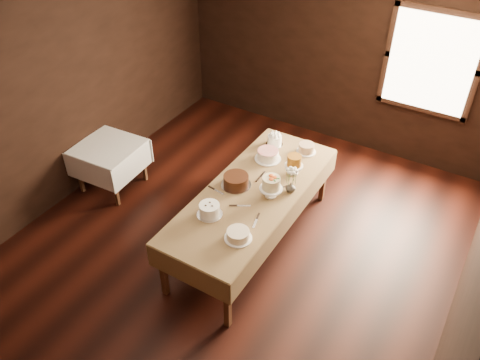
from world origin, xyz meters
The scene contains 22 objects.
floor centered at (0.00, 0.00, 0.00)m, with size 5.00×6.00×0.01m, color black.
ceiling centered at (0.00, 0.00, 2.80)m, with size 5.00×6.00×0.01m, color beige.
wall_back centered at (0.00, 3.00, 1.40)m, with size 5.00×0.02×2.80m, color black.
wall_left centered at (-2.50, 0.00, 1.40)m, with size 0.02×6.00×2.80m, color black.
window centered at (1.30, 2.94, 1.60)m, with size 1.10×0.05×1.30m, color #FFEABF.
display_table centered at (0.14, 0.26, 0.74)m, with size 1.01×2.59×0.80m.
side_table centered at (-2.10, 0.21, 0.60)m, with size 0.85×0.85×0.67m.
cake_meringue centered at (-0.10, 1.23, 0.87)m, with size 0.22×0.22×0.14m.
cake_speckled centered at (0.32, 1.30, 0.86)m, with size 0.25×0.25×0.12m.
cake_lattice centered at (-0.02, 0.91, 0.86)m, with size 0.33×0.33×0.12m.
cake_caramel centered at (0.38, 0.82, 0.91)m, with size 0.23×0.23×0.26m.
cake_chocolate centered at (-0.09, 0.25, 0.87)m, with size 0.36×0.36×0.14m.
cake_flowers centered at (0.35, 0.29, 0.92)m, with size 0.27×0.27×0.27m.
cake_swirl centered at (-0.06, -0.33, 0.87)m, with size 0.28×0.28×0.14m.
cake_cream centered at (0.39, -0.48, 0.85)m, with size 0.30×0.30×0.10m.
cake_server_a centered at (0.18, -0.01, 0.80)m, with size 0.24×0.03×0.01m, color silver.
cake_server_b centered at (0.43, -0.20, 0.80)m, with size 0.24×0.03×0.01m, color silver.
cake_server_c centered at (0.08, 0.59, 0.80)m, with size 0.24×0.03×0.01m, color silver.
cake_server_d centered at (0.43, 0.55, 0.80)m, with size 0.24×0.03×0.01m, color silver.
cake_server_e centered at (-0.19, 0.05, 0.80)m, with size 0.24×0.03×0.01m, color silver.
flower_vase centered at (0.51, 0.48, 0.86)m, with size 0.12×0.12×0.12m, color #2D2823.
flower_bouquet centered at (0.51, 0.48, 1.04)m, with size 0.14×0.14×0.20m, color white, non-canonical shape.
Camera 1 is at (2.28, -3.57, 4.40)m, focal length 36.91 mm.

